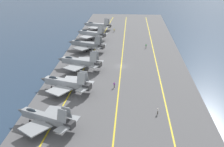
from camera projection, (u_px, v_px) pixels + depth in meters
name	position (u px, v px, depth m)	size (l,w,h in m)	color
ground_plane	(121.00, 67.00, 98.28)	(2000.00, 2000.00, 0.00)	navy
carrier_deck	(121.00, 67.00, 98.21)	(196.06, 45.55, 0.40)	#565659
deck_stripe_foul_line	(157.00, 67.00, 97.35)	(176.45, 0.36, 0.01)	yellow
deck_stripe_centerline	(121.00, 66.00, 98.13)	(176.45, 0.36, 0.01)	yellow
deck_stripe_edge_line	(86.00, 65.00, 98.91)	(176.45, 0.36, 0.01)	yellow
parked_jet_second	(45.00, 118.00, 61.93)	(13.15, 15.60, 6.12)	gray
parked_jet_third	(66.00, 83.00, 79.14)	(13.60, 16.33, 6.66)	#9EA3A8
parked_jet_fourth	(80.00, 62.00, 94.64)	(13.81, 16.44, 6.96)	#93999E
parked_jet_fifth	(86.00, 44.00, 113.67)	(12.97, 16.75, 6.65)	gray
parked_jet_sixth	(91.00, 34.00, 130.07)	(13.44, 15.31, 6.42)	#9EA3A8
parked_jet_seventh	(97.00, 25.00, 147.89)	(13.23, 15.99, 6.18)	#9EA3A8
crew_yellow_vest	(114.00, 30.00, 143.42)	(0.27, 0.39, 1.76)	#232328
crew_green_vest	(146.00, 46.00, 117.68)	(0.42, 0.46, 1.83)	#4C473D
crew_purple_vest	(114.00, 85.00, 81.69)	(0.43, 0.46, 1.74)	#383328
crew_white_vest	(158.00, 111.00, 67.87)	(0.44, 0.37, 1.68)	#4C473D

